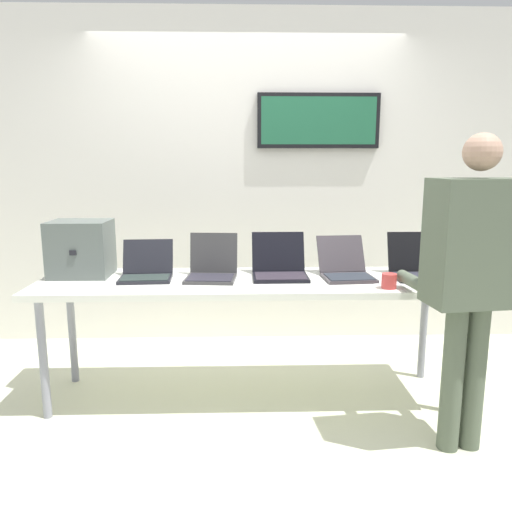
{
  "coord_description": "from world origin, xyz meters",
  "views": [
    {
      "loc": [
        -0.05,
        -3.01,
        1.5
      ],
      "look_at": [
        0.04,
        0.15,
        0.9
      ],
      "focal_mm": 34.66,
      "sensor_mm": 36.0,
      "label": 1
    }
  ],
  "objects_px": {
    "workbench": "(250,288)",
    "laptop_station_4": "(416,267)",
    "laptop_station_3": "(345,268)",
    "coffee_mug": "(389,281)",
    "laptop_station_1": "(212,268)",
    "person": "(472,266)",
    "equipment_box": "(81,248)",
    "laptop_station_2": "(279,267)",
    "laptop_station_0": "(147,270)"
  },
  "relations": [
    {
      "from": "laptop_station_0",
      "to": "person",
      "type": "bearing_deg",
      "value": -20.89
    },
    {
      "from": "workbench",
      "to": "laptop_station_2",
      "type": "height_order",
      "value": "laptop_station_2"
    },
    {
      "from": "laptop_station_2",
      "to": "laptop_station_3",
      "type": "distance_m",
      "value": 0.42
    },
    {
      "from": "laptop_station_4",
      "to": "person",
      "type": "distance_m",
      "value": 0.69
    },
    {
      "from": "laptop_station_2",
      "to": "coffee_mug",
      "type": "distance_m",
      "value": 0.7
    },
    {
      "from": "person",
      "to": "coffee_mug",
      "type": "relative_size",
      "value": 18.56
    },
    {
      "from": "laptop_station_4",
      "to": "person",
      "type": "bearing_deg",
      "value": -86.93
    },
    {
      "from": "equipment_box",
      "to": "laptop_station_1",
      "type": "bearing_deg",
      "value": -6.59
    },
    {
      "from": "laptop_station_2",
      "to": "person",
      "type": "height_order",
      "value": "person"
    },
    {
      "from": "laptop_station_0",
      "to": "person",
      "type": "height_order",
      "value": "person"
    },
    {
      "from": "workbench",
      "to": "person",
      "type": "xyz_separation_m",
      "value": [
        1.1,
        -0.62,
        0.27
      ]
    },
    {
      "from": "workbench",
      "to": "coffee_mug",
      "type": "height_order",
      "value": "coffee_mug"
    },
    {
      "from": "workbench",
      "to": "laptop_station_2",
      "type": "bearing_deg",
      "value": 23.46
    },
    {
      "from": "coffee_mug",
      "to": "equipment_box",
      "type": "bearing_deg",
      "value": 168.34
    },
    {
      "from": "coffee_mug",
      "to": "laptop_station_2",
      "type": "bearing_deg",
      "value": 151.48
    },
    {
      "from": "workbench",
      "to": "laptop_station_1",
      "type": "relative_size",
      "value": 7.93
    },
    {
      "from": "laptop_station_0",
      "to": "laptop_station_3",
      "type": "xyz_separation_m",
      "value": [
        1.26,
        0.0,
        0.0
      ]
    },
    {
      "from": "laptop_station_3",
      "to": "coffee_mug",
      "type": "xyz_separation_m",
      "value": [
        0.19,
        -0.3,
        -0.01
      ]
    },
    {
      "from": "laptop_station_0",
      "to": "laptop_station_2",
      "type": "height_order",
      "value": "laptop_station_2"
    },
    {
      "from": "laptop_station_2",
      "to": "coffee_mug",
      "type": "height_order",
      "value": "laptop_station_2"
    },
    {
      "from": "equipment_box",
      "to": "laptop_station_2",
      "type": "height_order",
      "value": "equipment_box"
    },
    {
      "from": "laptop_station_1",
      "to": "laptop_station_4",
      "type": "xyz_separation_m",
      "value": [
        1.31,
        0.01,
        -0.0
      ]
    },
    {
      "from": "laptop_station_1",
      "to": "coffee_mug",
      "type": "relative_size",
      "value": 3.75
    },
    {
      "from": "laptop_station_3",
      "to": "laptop_station_4",
      "type": "height_order",
      "value": "laptop_station_4"
    },
    {
      "from": "equipment_box",
      "to": "laptop_station_3",
      "type": "bearing_deg",
      "value": -2.93
    },
    {
      "from": "workbench",
      "to": "laptop_station_3",
      "type": "distance_m",
      "value": 0.62
    },
    {
      "from": "laptop_station_3",
      "to": "person",
      "type": "distance_m",
      "value": 0.85
    },
    {
      "from": "workbench",
      "to": "laptop_station_3",
      "type": "xyz_separation_m",
      "value": [
        0.61,
        0.05,
        0.11
      ]
    },
    {
      "from": "laptop_station_2",
      "to": "equipment_box",
      "type": "bearing_deg",
      "value": 177.47
    },
    {
      "from": "laptop_station_2",
      "to": "laptop_station_3",
      "type": "bearing_deg",
      "value": -4.14
    },
    {
      "from": "laptop_station_4",
      "to": "laptop_station_2",
      "type": "bearing_deg",
      "value": 177.89
    },
    {
      "from": "laptop_station_2",
      "to": "laptop_station_4",
      "type": "distance_m",
      "value": 0.88
    },
    {
      "from": "coffee_mug",
      "to": "workbench",
      "type": "bearing_deg",
      "value": 162.71
    },
    {
      "from": "workbench",
      "to": "equipment_box",
      "type": "xyz_separation_m",
      "value": [
        -1.08,
        0.14,
        0.23
      ]
    },
    {
      "from": "workbench",
      "to": "laptop_station_3",
      "type": "height_order",
      "value": "laptop_station_3"
    },
    {
      "from": "laptop_station_0",
      "to": "laptop_station_3",
      "type": "bearing_deg",
      "value": 0.16
    },
    {
      "from": "workbench",
      "to": "laptop_station_2",
      "type": "distance_m",
      "value": 0.24
    },
    {
      "from": "laptop_station_1",
      "to": "person",
      "type": "distance_m",
      "value": 1.51
    },
    {
      "from": "laptop_station_3",
      "to": "coffee_mug",
      "type": "height_order",
      "value": "laptop_station_3"
    },
    {
      "from": "laptop_station_4",
      "to": "person",
      "type": "xyz_separation_m",
      "value": [
        0.04,
        -0.67,
        0.15
      ]
    },
    {
      "from": "laptop_station_2",
      "to": "laptop_station_4",
      "type": "relative_size",
      "value": 1.05
    },
    {
      "from": "equipment_box",
      "to": "laptop_station_1",
      "type": "relative_size",
      "value": 1.11
    },
    {
      "from": "workbench",
      "to": "laptop_station_4",
      "type": "bearing_deg",
      "value": 2.72
    },
    {
      "from": "laptop_station_1",
      "to": "coffee_mug",
      "type": "height_order",
      "value": "laptop_station_1"
    },
    {
      "from": "laptop_station_1",
      "to": "laptop_station_0",
      "type": "bearing_deg",
      "value": 179.05
    },
    {
      "from": "laptop_station_1",
      "to": "workbench",
      "type": "bearing_deg",
      "value": -9.89
    },
    {
      "from": "workbench",
      "to": "laptop_station_4",
      "type": "height_order",
      "value": "laptop_station_4"
    },
    {
      "from": "workbench",
      "to": "laptop_station_2",
      "type": "xyz_separation_m",
      "value": [
        0.19,
        0.08,
        0.12
      ]
    },
    {
      "from": "laptop_station_1",
      "to": "person",
      "type": "xyz_separation_m",
      "value": [
        1.34,
        -0.66,
        0.15
      ]
    },
    {
      "from": "person",
      "to": "coffee_mug",
      "type": "bearing_deg",
      "value": 128.93
    }
  ]
}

